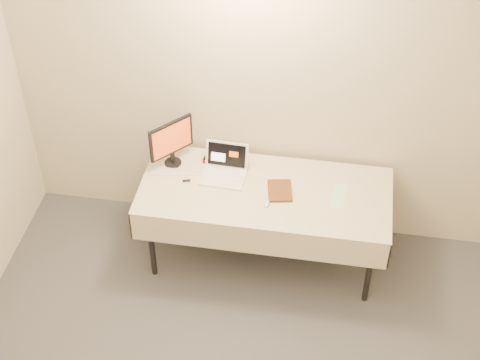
% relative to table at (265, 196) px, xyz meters
% --- Properties ---
extents(back_wall, '(4.00, 0.10, 2.70)m').
position_rel_table_xyz_m(back_wall, '(0.00, 0.45, 0.67)').
color(back_wall, beige).
rests_on(back_wall, ground).
extents(table, '(1.86, 0.81, 0.74)m').
position_rel_table_xyz_m(table, '(0.00, 0.00, 0.00)').
color(table, black).
rests_on(table, ground).
extents(laptop, '(0.34, 0.30, 0.23)m').
position_rel_table_xyz_m(laptop, '(-0.33, 0.13, 0.12)').
color(laptop, silver).
rests_on(laptop, table).
extents(monitor, '(0.27, 0.30, 0.39)m').
position_rel_table_xyz_m(monitor, '(-0.74, 0.19, 0.29)').
color(monitor, black).
rests_on(monitor, table).
extents(book, '(0.17, 0.05, 0.23)m').
position_rel_table_xyz_m(book, '(0.02, -0.01, 0.18)').
color(book, brown).
rests_on(book, table).
extents(alarm_clock, '(0.12, 0.06, 0.05)m').
position_rel_table_xyz_m(alarm_clock, '(-0.45, 0.24, 0.09)').
color(alarm_clock, black).
rests_on(alarm_clock, table).
extents(clicker, '(0.04, 0.08, 0.02)m').
position_rel_table_xyz_m(clicker, '(0.03, -0.15, 0.07)').
color(clicker, silver).
rests_on(clicker, table).
extents(paper_form, '(0.13, 0.27, 0.00)m').
position_rel_table_xyz_m(paper_form, '(0.54, 0.02, 0.06)').
color(paper_form, '#BCECBE').
rests_on(paper_form, table).
extents(usb_dongle, '(0.06, 0.04, 0.01)m').
position_rel_table_xyz_m(usb_dongle, '(-0.60, 0.00, 0.07)').
color(usb_dongle, black).
rests_on(usb_dongle, table).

